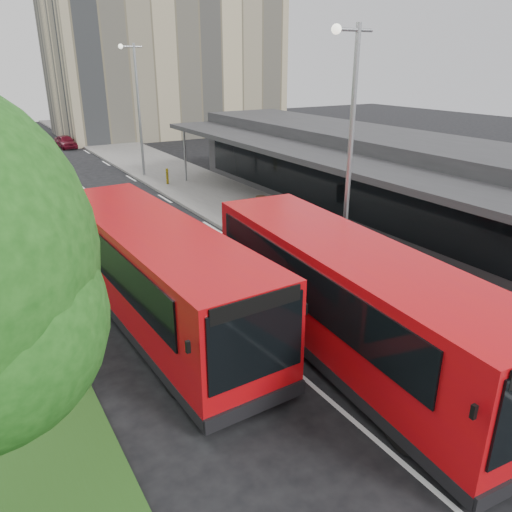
{
  "coord_description": "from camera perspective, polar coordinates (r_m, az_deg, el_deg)",
  "views": [
    {
      "loc": [
        -6.19,
        -9.73,
        7.13
      ],
      "look_at": [
        1.2,
        2.62,
        1.5
      ],
      "focal_mm": 35.0,
      "sensor_mm": 36.0,
      "label": 1
    }
  ],
  "objects": [
    {
      "name": "car_near",
      "position": [
        47.81,
        -20.93,
        12.12
      ],
      "size": [
        1.59,
        3.38,
        1.12
      ],
      "primitive_type": "imported",
      "rotation": [
        0.0,
        0.0,
        0.08
      ],
      "color": "#590C1B",
      "rests_on": "ground"
    },
    {
      "name": "pavement",
      "position": [
        32.89,
        -8.5,
        8.76
      ],
      "size": [
        5.0,
        80.0,
        0.15
      ],
      "primitive_type": "cube",
      "color": "slate",
      "rests_on": "ground"
    },
    {
      "name": "bollard",
      "position": [
        31.08,
        -10.11,
        8.96
      ],
      "size": [
        0.17,
        0.17,
        0.94
      ],
      "primitive_type": "cylinder",
      "rotation": [
        0.0,
        0.0,
        -0.15
      ],
      "color": "#DEB90B",
      "rests_on": "pavement"
    },
    {
      "name": "ground",
      "position": [
        13.56,
        1.35,
        -10.37
      ],
      "size": [
        120.0,
        120.0,
        0.0
      ],
      "primitive_type": "plane",
      "color": "black",
      "rests_on": "ground"
    },
    {
      "name": "station_building",
      "position": [
        25.11,
        12.87,
        9.16
      ],
      "size": [
        7.7,
        26.0,
        4.0
      ],
      "color": "#2A2A2C",
      "rests_on": "ground"
    },
    {
      "name": "bus_main",
      "position": [
        12.79,
        10.51,
        -5.04
      ],
      "size": [
        3.44,
        10.63,
        2.96
      ],
      "rotation": [
        0.0,
        0.0,
        -0.08
      ],
      "color": "#B7090C",
      "rests_on": "ground"
    },
    {
      "name": "lamp_post_near",
      "position": [
        15.79,
        10.52,
        12.24
      ],
      "size": [
        1.44,
        0.28,
        8.0
      ],
      "color": "#969A9F",
      "rests_on": "pavement"
    },
    {
      "name": "lamp_post_far",
      "position": [
        33.45,
        -13.45,
        16.69
      ],
      "size": [
        1.44,
        0.28,
        8.0
      ],
      "color": "#969A9F",
      "rests_on": "pavement"
    },
    {
      "name": "litter_bin",
      "position": [
        24.12,
        0.57,
        5.73
      ],
      "size": [
        0.64,
        0.64,
        0.95
      ],
      "primitive_type": "cylinder",
      "rotation": [
        0.0,
        0.0,
        -0.25
      ],
      "color": "#332214",
      "rests_on": "pavement"
    },
    {
      "name": "kerb_dashes",
      "position": [
        31.08,
        -12.39,
        7.63
      ],
      "size": [
        0.12,
        56.0,
        0.01
      ],
      "color": "silver",
      "rests_on": "ground"
    },
    {
      "name": "bus_second",
      "position": [
        14.4,
        -11.36,
        -1.99
      ],
      "size": [
        3.09,
        10.59,
        2.97
      ],
      "rotation": [
        0.0,
        0.0,
        0.04
      ],
      "color": "#B7090C",
      "rests_on": "ground"
    },
    {
      "name": "lane_centre_line",
      "position": [
        26.47,
        -16.27,
        4.9
      ],
      "size": [
        0.12,
        70.0,
        0.01
      ],
      "primitive_type": "cube",
      "color": "silver",
      "rests_on": "ground"
    },
    {
      "name": "car_far",
      "position": [
        53.32,
        -26.12,
        12.16
      ],
      "size": [
        1.13,
        3.23,
        1.06
      ],
      "primitive_type": "imported",
      "rotation": [
        0.0,
        0.0,
        -0.0
      ],
      "color": "navy",
      "rests_on": "ground"
    },
    {
      "name": "office_block",
      "position": [
        55.56,
        -10.4,
        22.99
      ],
      "size": [
        22.0,
        12.0,
        18.0
      ],
      "primitive_type": "cube",
      "color": "tan",
      "rests_on": "ground"
    }
  ]
}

